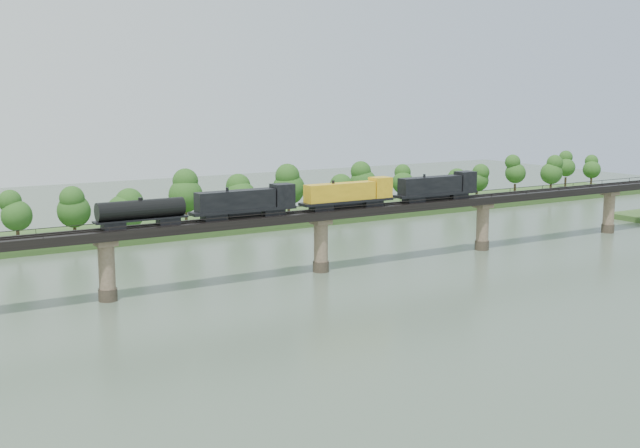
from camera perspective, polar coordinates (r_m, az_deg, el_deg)
ground at (r=125.24m, az=7.32°, el=-5.97°), size 400.00×400.00×0.00m
far_bank at (r=196.94m, az=-8.36°, el=-0.12°), size 300.00×24.00×1.60m
bridge at (r=147.90m, az=0.06°, el=-1.35°), size 236.00×30.00×11.50m
bridge_superstructure at (r=146.85m, az=0.06°, el=1.08°), size 220.00×4.90×0.75m
far_treeline at (r=188.59m, az=-10.17°, el=1.87°), size 289.06×17.54×13.60m
freight_train at (r=145.90m, az=-0.35°, el=1.93°), size 78.55×3.06×5.41m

